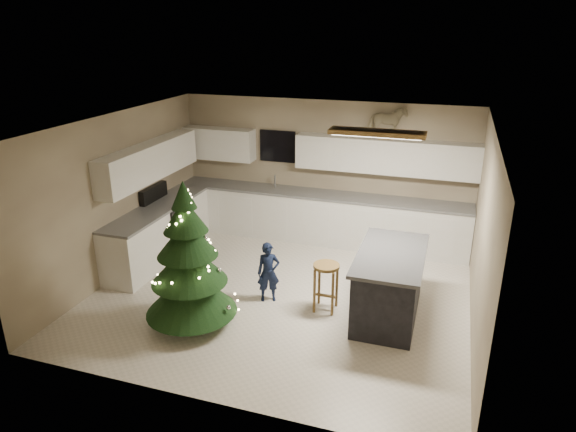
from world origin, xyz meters
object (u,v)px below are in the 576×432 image
Objects in this scene: christmas_tree at (189,268)px; rocking_horse at (387,122)px; toddler at (268,272)px; island at (389,284)px; bar_stool at (326,276)px.

rocking_horse is (2.04, 3.46, 1.45)m from christmas_tree.
toddler is 3.38m from rocking_horse.
island is 0.88m from bar_stool.
island is at bearing 9.22° from bar_stool.
christmas_tree is at bearing -155.76° from toddler.
bar_stool is (-0.87, -0.14, 0.06)m from island.
island is 1.74m from toddler.
christmas_tree reaches higher than toddler.
island is at bearing -20.54° from toddler.
toddler is (-0.87, -0.00, -0.08)m from bar_stool.
toddler is 1.28× the size of rocking_horse.
island reaches higher than bar_stool.
island is at bearing 22.76° from christmas_tree.
island is 3.05m from rocking_horse.
island reaches higher than toddler.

